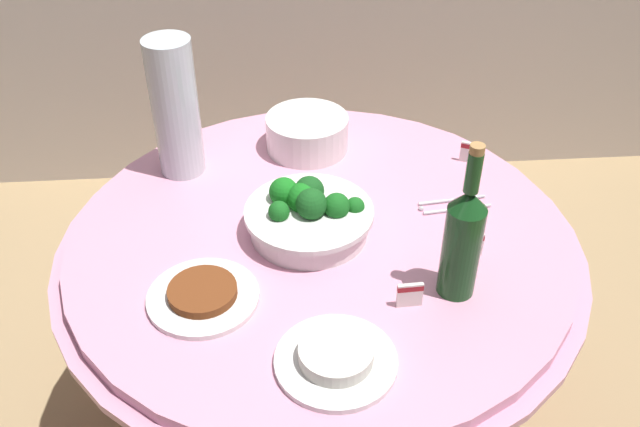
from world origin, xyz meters
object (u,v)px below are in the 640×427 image
Objects in this scene: decorative_fruit_vase at (176,115)px; food_plate_stir_fry at (203,295)px; label_placard_mid at (410,294)px; wine_bottle at (463,239)px; label_placard_rear at (471,243)px; plate_stack at (307,133)px; label_placard_front at (471,151)px; food_plate_rice at (335,358)px; broccoli_bowl at (309,215)px; serving_tongs at (451,205)px.

decorative_fruit_vase reaches higher than food_plate_stir_fry.
food_plate_stir_fry is 4.00× the size of label_placard_mid.
label_placard_rear is (0.06, 0.10, -0.10)m from wine_bottle.
plate_stack is 0.61m from wine_bottle.
decorative_fruit_vase is 0.73m from label_placard_front.
label_placard_front is at bearing 57.58° from food_plate_rice.
wine_bottle is at bearing -39.74° from decorative_fruit_vase.
broccoli_bowl reaches higher than food_plate_rice.
label_placard_mid is at bearing -159.50° from wine_bottle.
label_placard_rear is (0.15, 0.14, 0.00)m from label_placard_mid.
wine_bottle is at bearing 33.87° from food_plate_rice.
food_plate_rice is 4.00× the size of label_placard_rear.
broccoli_bowl is at bearing 93.59° from food_plate_rice.
serving_tongs is (0.32, -0.28, -0.04)m from plate_stack.
serving_tongs is 0.17m from label_placard_rear.
label_placard_front is 0.36m from label_placard_rear.
food_plate_rice is at bearing -86.41° from broccoli_bowl.
broccoli_bowl is at bearing 163.12° from label_placard_rear.
food_plate_rice is at bearing -89.52° from plate_stack.
label_placard_rear is at bearing -16.88° from broccoli_bowl.
label_placard_rear is at bearing 41.35° from food_plate_rice.
plate_stack is 0.95× the size of food_plate_stir_fry.
broccoli_bowl reaches higher than label_placard_front.
food_plate_stir_fry is at bearing -170.48° from label_placard_rear.
wine_bottle is (0.26, -0.55, 0.08)m from plate_stack.
label_placard_mid is (-0.24, -0.49, 0.00)m from label_placard_front.
label_placard_front is (0.40, 0.62, 0.02)m from food_plate_rice.
broccoli_bowl is 0.38m from food_plate_rice.
label_placard_front is (0.71, -0.02, -0.12)m from decorative_fruit_vase.
decorative_fruit_vase is 0.73m from food_plate_rice.
food_plate_stir_fry is 4.00× the size of label_placard_front.
serving_tongs is 0.54m from food_plate_rice.
label_placard_front is (0.64, 0.44, 0.02)m from food_plate_stir_fry.
label_placard_front is at bearing 76.13° from label_placard_rear.
serving_tongs is 3.05× the size of label_placard_front.
wine_bottle is 6.11× the size of label_placard_mid.
label_placard_mid is (-0.10, -0.04, -0.10)m from wine_bottle.
serving_tongs is at bearing 11.77° from broccoli_bowl.
plate_stack is (0.02, 0.35, -0.00)m from broccoli_bowl.
broccoli_bowl is at bearing -168.23° from serving_tongs.
label_placard_mid is at bearing -138.04° from label_placard_rear.
decorative_fruit_vase is (-0.31, -0.07, 0.11)m from plate_stack.
decorative_fruit_vase is at bearing 178.27° from label_placard_front.
serving_tongs is at bearing 63.49° from label_placard_mid.
label_placard_rear is at bearing -89.94° from serving_tongs.
decorative_fruit_vase is 6.18× the size of label_placard_front.
label_placard_mid is at bearing 40.73° from food_plate_rice.
decorative_fruit_vase is at bearing 137.22° from broccoli_bowl.
label_placard_rear reaches higher than food_plate_stir_fry.
label_placard_mid is at bearing -74.65° from plate_stack.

